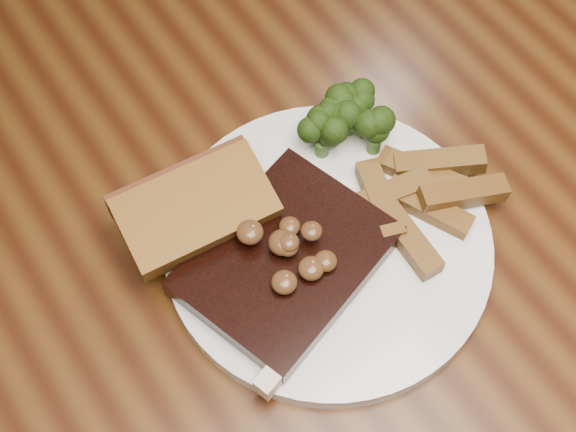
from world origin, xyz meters
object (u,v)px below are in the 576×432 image
Objects in this scene: garlic_bread at (199,222)px; dining_table at (274,288)px; plate at (328,246)px; steak at (286,260)px; potato_wedges at (417,209)px.

dining_table is at bearing -34.57° from garlic_bread.
steak is at bearing 178.23° from plate.
potato_wedges is at bearing -27.97° from steak.
steak is 1.31× the size of garlic_bread.
dining_table is 17.04× the size of potato_wedges.
dining_table is at bearing 154.94° from potato_wedges.
potato_wedges is at bearing -15.49° from plate.
garlic_bread is (-0.08, 0.07, 0.02)m from plate.
potato_wedges is at bearing -24.35° from garlic_bread.
plate is at bearing -19.01° from steak.
plate is 2.77× the size of potato_wedges.
potato_wedges is (0.07, -0.02, 0.02)m from plate.
dining_table is 0.11m from plate.
plate is 2.23× the size of garlic_bread.
potato_wedges reaches higher than dining_table.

